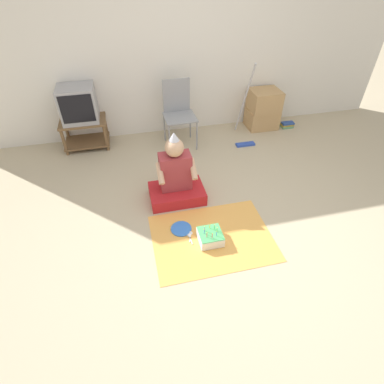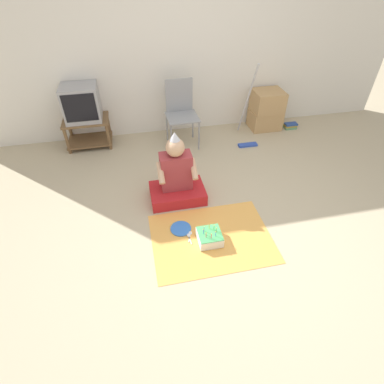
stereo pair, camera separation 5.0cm
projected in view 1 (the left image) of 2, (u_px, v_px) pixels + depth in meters
The scene contains 14 objects.
ground_plane at pixel (232, 227), 3.14m from camera, with size 16.00×16.00×0.00m, color tan.
wall_back at pixel (184, 42), 4.04m from camera, with size 6.40×0.06×2.55m.
tv_stand at pixel (85, 131), 4.25m from camera, with size 0.62×0.43×0.41m.
tv at pixel (78, 104), 4.00m from camera, with size 0.47×0.42×0.47m.
folding_chair at pixel (178, 109), 4.17m from camera, with size 0.44×0.42×0.90m.
cardboard_box_stack at pixel (263, 109), 4.68m from camera, with size 0.47×0.40×0.60m.
dust_mop at pixel (245, 120), 4.30m from camera, with size 0.28×0.51×1.17m.
book_pile at pixel (287, 125), 4.84m from camera, with size 0.20×0.14×0.08m.
person_seated at pixel (176, 179), 3.35m from camera, with size 0.62×0.42×0.84m.
party_cloth at pixel (212, 238), 3.03m from camera, with size 1.20×0.90×0.01m.
birthday_cake at pixel (210, 237), 2.96m from camera, with size 0.23×0.23×0.17m.
paper_plate at pixel (181, 229), 3.11m from camera, with size 0.22×0.22×0.01m.
plastic_spoon_near at pixel (191, 234), 3.05m from camera, with size 0.06×0.14×0.01m.
plastic_spoon_far at pixel (190, 236), 3.03m from camera, with size 0.04×0.15×0.01m.
Camera 1 is at (-0.90, -2.02, 2.29)m, focal length 28.00 mm.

